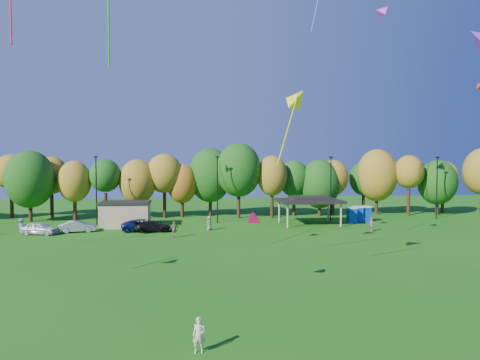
{
  "coord_description": "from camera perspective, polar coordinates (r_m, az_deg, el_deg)",
  "views": [
    {
      "loc": [
        -2.08,
        -18.07,
        8.51
      ],
      "look_at": [
        0.89,
        6.0,
        7.41
      ],
      "focal_mm": 32.0,
      "sensor_mm": 36.0,
      "label": 1
    }
  ],
  "objects": [
    {
      "name": "ground",
      "position": [
        20.09,
        -0.47,
        -22.47
      ],
      "size": [
        160.0,
        160.0,
        0.0
      ],
      "primitive_type": "plane",
      "color": "#19600F",
      "rests_on": "ground"
    },
    {
      "name": "tree_line",
      "position": [
        63.65,
        -6.09,
        0.26
      ],
      "size": [
        93.57,
        10.55,
        11.15
      ],
      "color": "black",
      "rests_on": "ground"
    },
    {
      "name": "lamp_posts",
      "position": [
        58.33,
        -3.02,
        -0.94
      ],
      "size": [
        64.5,
        0.25,
        9.09
      ],
      "color": "black",
      "rests_on": "ground"
    },
    {
      "name": "utility_building",
      "position": [
        57.04,
        -15.02,
        -4.4
      ],
      "size": [
        6.3,
        4.3,
        3.25
      ],
      "color": "tan",
      "rests_on": "ground"
    },
    {
      "name": "pavilion",
      "position": [
        57.62,
        9.2,
        -2.69
      ],
      "size": [
        8.2,
        6.2,
        3.77
      ],
      "color": "tan",
      "rests_on": "ground"
    },
    {
      "name": "porta_potties",
      "position": [
        61.33,
        15.55,
        -4.43
      ],
      "size": [
        3.75,
        2.44,
        2.18
      ],
      "color": "#0E3DB7",
      "rests_on": "ground"
    },
    {
      "name": "kite_flyer",
      "position": [
        20.18,
        -5.48,
        -19.89
      ],
      "size": [
        0.6,
        0.41,
        1.59
      ],
      "primitive_type": "imported",
      "rotation": [
        0.0,
        0.0,
        -0.06
      ],
      "color": "beige",
      "rests_on": "ground"
    },
    {
      "name": "car_a",
      "position": [
        54.54,
        -25.13,
        -5.84
      ],
      "size": [
        4.59,
        2.86,
        1.46
      ],
      "primitive_type": "imported",
      "rotation": [
        0.0,
        0.0,
        1.29
      ],
      "color": "silver",
      "rests_on": "ground"
    },
    {
      "name": "car_b",
      "position": [
        54.54,
        -20.8,
        -5.82
      ],
      "size": [
        4.34,
        2.21,
        1.36
      ],
      "primitive_type": "imported",
      "rotation": [
        0.0,
        0.0,
        1.77
      ],
      "color": "gray",
      "rests_on": "ground"
    },
    {
      "name": "car_c",
      "position": [
        52.98,
        -12.68,
        -5.9
      ],
      "size": [
        5.28,
        2.51,
        1.45
      ],
      "primitive_type": "imported",
      "rotation": [
        0.0,
        0.0,
        1.55
      ],
      "color": "#0D1952",
      "rests_on": "ground"
    },
    {
      "name": "car_d",
      "position": [
        52.4,
        -11.54,
        -6.07
      ],
      "size": [
        4.52,
        1.92,
        1.3
      ],
      "primitive_type": "imported",
      "rotation": [
        0.0,
        0.0,
        1.55
      ],
      "color": "black",
      "rests_on": "ground"
    },
    {
      "name": "far_person_0",
      "position": [
        52.54,
        -4.13,
        -5.76
      ],
      "size": [
        0.96,
        1.01,
        1.74
      ],
      "primitive_type": "imported",
      "rotation": [
        0.0,
        0.0,
        4.04
      ],
      "color": "#6F9062",
      "rests_on": "ground"
    },
    {
      "name": "far_person_2",
      "position": [
        53.94,
        17.11,
        -5.7
      ],
      "size": [
        0.48,
        0.65,
        1.65
      ],
      "primitive_type": "imported",
      "rotation": [
        0.0,
        0.0,
        4.86
      ],
      "color": "#A84F74",
      "rests_on": "ground"
    },
    {
      "name": "far_person_3",
      "position": [
        55.55,
        -27.12,
        -5.52
      ],
      "size": [
        1.36,
        1.31,
        1.86
      ],
      "primitive_type": "imported",
      "rotation": [
        0.0,
        0.0,
        2.42
      ],
      "color": "#456699",
      "rests_on": "ground"
    },
    {
      "name": "far_person_4",
      "position": [
        48.08,
        -8.75,
        -6.51
      ],
      "size": [
        1.16,
        0.76,
        1.83
      ],
      "primitive_type": "imported",
      "rotation": [
        0.0,
        0.0,
        3.46
      ],
      "color": "#888954",
      "rests_on": "ground"
    },
    {
      "name": "kite_2",
      "position": [
        38.37,
        18.66,
        20.65
      ],
      "size": [
        1.31,
        0.98,
        1.28
      ],
      "color": "#FF2AE9"
    },
    {
      "name": "kite_4",
      "position": [
        29.97,
        7.64,
        10.73
      ],
      "size": [
        2.75,
        3.13,
        5.61
      ],
      "color": "yellow"
    },
    {
      "name": "kite_12",
      "position": [
        27.19,
        1.76,
        -4.81
      ],
      "size": [
        1.41,
        1.61,
        1.37
      ],
      "color": "#D70B58"
    },
    {
      "name": "kite_13",
      "position": [
        40.54,
        29.29,
        16.11
      ],
      "size": [
        5.22,
        2.74,
        8.72
      ],
      "color": "#6D26CD"
    }
  ]
}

